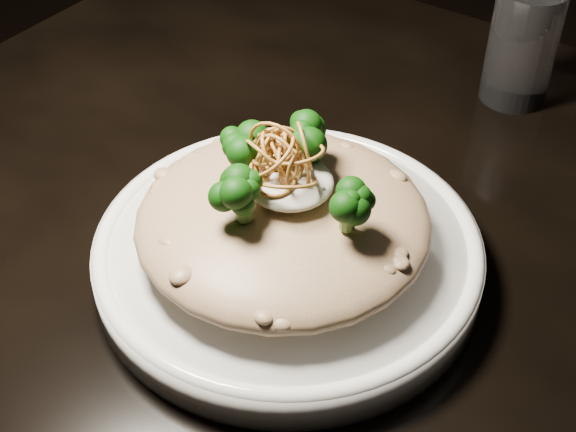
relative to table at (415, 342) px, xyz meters
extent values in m
cube|color=black|center=(0.00, 0.00, 0.06)|extent=(1.10, 0.80, 0.04)
cylinder|color=black|center=(-0.48, 0.33, -0.31)|extent=(0.05, 0.05, 0.71)
cylinder|color=white|center=(-0.09, -0.06, 0.10)|extent=(0.29, 0.29, 0.03)
ellipsoid|color=brown|center=(-0.09, -0.06, 0.14)|extent=(0.22, 0.22, 0.05)
ellipsoid|color=silver|center=(-0.09, -0.06, 0.17)|extent=(0.06, 0.06, 0.02)
cylinder|color=silver|center=(-0.04, 0.27, 0.14)|extent=(0.07, 0.07, 0.12)
camera|label=1|loc=(0.16, -0.42, 0.53)|focal=50.00mm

